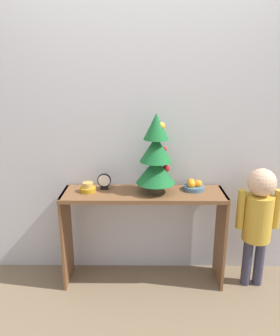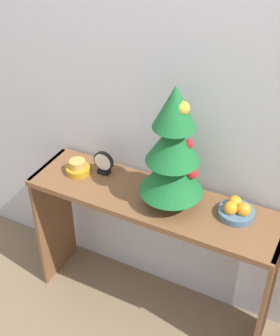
{
  "view_description": "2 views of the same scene",
  "coord_description": "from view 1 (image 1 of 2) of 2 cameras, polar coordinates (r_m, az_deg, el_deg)",
  "views": [
    {
      "loc": [
        -0.01,
        -2.18,
        1.67
      ],
      "look_at": [
        -0.03,
        0.2,
        0.96
      ],
      "focal_mm": 35.0,
      "sensor_mm": 36.0,
      "label": 1
    },
    {
      "loc": [
        0.73,
        -1.39,
        2.18
      ],
      "look_at": [
        -0.05,
        0.13,
        0.95
      ],
      "focal_mm": 50.0,
      "sensor_mm": 36.0,
      "label": 2
    }
  ],
  "objects": [
    {
      "name": "desk_clock",
      "position": [
        2.57,
        -6.25,
        -2.36
      ],
      "size": [
        0.11,
        0.04,
        0.13
      ],
      "color": "black",
      "rests_on": "console_table"
    },
    {
      "name": "console_table",
      "position": [
        2.58,
        0.61,
        -7.86
      ],
      "size": [
        1.25,
        0.34,
        0.77
      ],
      "color": "brown",
      "rests_on": "ground_plane"
    },
    {
      "name": "fruit_bowl",
      "position": [
        2.59,
        9.32,
        -3.08
      ],
      "size": [
        0.17,
        0.17,
        0.08
      ],
      "color": "#476B84",
      "rests_on": "console_table"
    },
    {
      "name": "singing_bowl",
      "position": [
        2.55,
        -9.06,
        -3.46
      ],
      "size": [
        0.12,
        0.12,
        0.07
      ],
      "color": "#B78419",
      "rests_on": "console_table"
    },
    {
      "name": "ground_plane",
      "position": [
        2.74,
        0.58,
        -20.8
      ],
      "size": [
        12.0,
        12.0,
        0.0
      ],
      "primitive_type": "plane",
      "color": "#7A664C"
    },
    {
      "name": "child_figure",
      "position": [
        2.67,
        19.91,
        -7.52
      ],
      "size": [
        0.33,
        0.21,
        0.98
      ],
      "color": "#38384C",
      "rests_on": "ground_plane"
    },
    {
      "name": "back_wall",
      "position": [
        2.6,
        0.64,
        7.42
      ],
      "size": [
        7.0,
        0.05,
        2.5
      ],
      "primitive_type": "cube",
      "color": "silver",
      "rests_on": "ground_plane"
    },
    {
      "name": "mini_tree",
      "position": [
        2.43,
        2.8,
        2.15
      ],
      "size": [
        0.3,
        0.3,
        0.6
      ],
      "color": "#4C3828",
      "rests_on": "console_table"
    }
  ]
}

